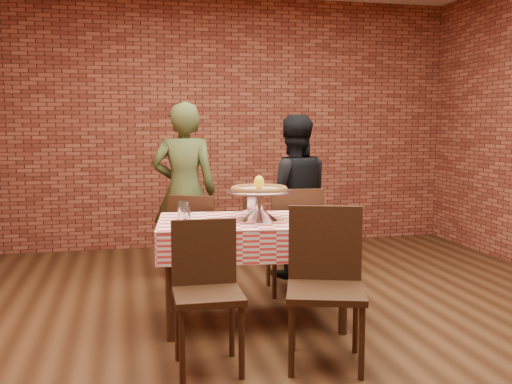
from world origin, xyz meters
TOP-DOWN VIEW (x-y plane):
  - ground at (0.00, 0.00)m, footprint 6.00×6.00m
  - back_wall at (0.00, 3.00)m, footprint 5.50×0.00m
  - table at (-0.26, 0.26)m, footprint 1.42×0.95m
  - tablecloth at (-0.26, 0.26)m, footprint 1.46×0.99m
  - pizza_stand at (-0.22, 0.24)m, footprint 0.54×0.54m
  - pizza at (-0.22, 0.24)m, footprint 0.46×0.46m
  - lemon at (-0.22, 0.24)m, footprint 0.08×0.08m
  - water_glass_left at (-0.76, 0.17)m, footprint 0.09×0.09m
  - water_glass_right at (-0.75, 0.45)m, footprint 0.09×0.09m
  - side_plate at (0.22, 0.12)m, footprint 0.19×0.19m
  - sweetener_packet_a at (0.25, 0.04)m, footprint 0.06×0.05m
  - sweetener_packet_b at (0.35, 0.05)m, footprint 0.06×0.05m
  - condiment_caddy at (-0.21, 0.58)m, footprint 0.12×0.11m
  - chair_near_left at (-0.70, -0.50)m, footprint 0.40×0.40m
  - chair_near_right at (-0.01, -0.58)m, footprint 0.57×0.57m
  - chair_far_left at (-0.56, 1.06)m, footprint 0.52×0.52m
  - chair_far_right at (0.23, 0.93)m, footprint 0.48×0.48m
  - diner_olive at (-0.62, 1.59)m, footprint 0.66×0.49m
  - diner_black at (0.39, 1.46)m, footprint 0.82×0.69m

SIDE VIEW (x-z plane):
  - ground at x=0.00m, z-range 0.00..0.00m
  - table at x=-0.26m, z-range 0.00..0.75m
  - chair_far_left at x=-0.56m, z-range 0.00..0.87m
  - chair_near_left at x=-0.70m, z-range 0.00..0.87m
  - chair_far_right at x=0.23m, z-range 0.00..0.92m
  - chair_near_right at x=-0.01m, z-range 0.00..0.94m
  - tablecloth at x=-0.26m, z-range 0.53..0.76m
  - sweetener_packet_a at x=0.25m, z-range 0.76..0.76m
  - sweetener_packet_b at x=0.35m, z-range 0.76..0.76m
  - diner_black at x=0.39m, z-range 0.00..1.53m
  - side_plate at x=0.22m, z-range 0.76..0.77m
  - water_glass_left at x=-0.76m, z-range 0.76..0.88m
  - water_glass_right at x=-0.75m, z-range 0.76..0.88m
  - diner_olive at x=-0.62m, z-range 0.00..1.64m
  - condiment_caddy at x=-0.21m, z-range 0.76..0.91m
  - pizza_stand at x=-0.22m, z-range 0.76..0.97m
  - pizza at x=-0.22m, z-range 0.96..0.99m
  - lemon at x=-0.22m, z-range 0.98..1.08m
  - back_wall at x=0.00m, z-range -1.30..4.20m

